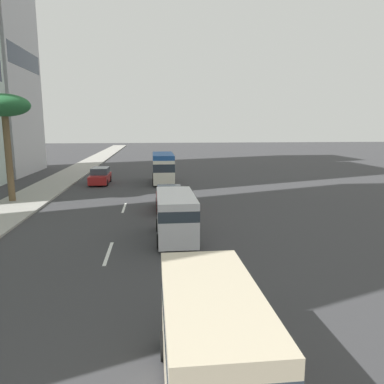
% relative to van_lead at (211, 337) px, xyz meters
% --- Properties ---
extents(ground_plane, '(198.00, 198.00, 0.00)m').
position_rel_van_lead_xyz_m(ground_plane, '(26.84, 3.34, -1.44)').
color(ground_plane, '#38383A').
extents(sidewalk_right, '(162.00, 3.92, 0.15)m').
position_rel_van_lead_xyz_m(sidewalk_right, '(26.84, 11.29, -1.36)').
color(sidewalk_right, '#9E9B93').
rests_on(sidewalk_right, ground_plane).
extents(lane_stripe_mid, '(3.20, 0.16, 0.01)m').
position_rel_van_lead_xyz_m(lane_stripe_mid, '(9.60, 3.34, -1.43)').
color(lane_stripe_mid, silver).
rests_on(lane_stripe_mid, ground_plane).
extents(lane_stripe_far, '(3.20, 0.16, 0.01)m').
position_rel_van_lead_xyz_m(lane_stripe_far, '(19.33, 3.34, -1.43)').
color(lane_stripe_far, silver).
rests_on(lane_stripe_far, ground_plane).
extents(van_lead, '(4.78, 2.15, 2.52)m').
position_rel_van_lead_xyz_m(van_lead, '(0.00, 0.00, 0.00)').
color(van_lead, beige).
rests_on(van_lead, ground_plane).
extents(minibus_second, '(6.47, 2.26, 3.09)m').
position_rel_van_lead_xyz_m(minibus_second, '(30.92, 0.14, 0.25)').
color(minibus_second, silver).
rests_on(minibus_second, ground_plane).
extents(car_third, '(4.04, 1.90, 1.71)m').
position_rel_van_lead_xyz_m(car_third, '(18.28, 0.08, -0.63)').
color(car_third, '#A51E1E').
rests_on(car_third, ground_plane).
extents(van_fourth, '(4.94, 2.06, 2.41)m').
position_rel_van_lead_xyz_m(van_fourth, '(11.48, 0.04, -0.06)').
color(van_fourth, silver).
rests_on(van_fourth, ground_plane).
extents(car_fifth, '(4.62, 1.88, 1.67)m').
position_rel_van_lead_xyz_m(car_fifth, '(31.12, 6.66, -0.65)').
color(car_fifth, '#A51E1E').
rests_on(car_fifth, ground_plane).
extents(palm_tree, '(3.74, 3.74, 8.13)m').
position_rel_van_lead_xyz_m(palm_tree, '(22.17, 12.18, 5.74)').
color(palm_tree, brown).
rests_on(palm_tree, sidewalk_right).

